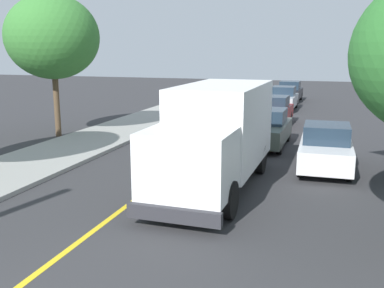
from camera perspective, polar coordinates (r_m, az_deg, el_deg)
The scene contains 8 objects.
centre_line_yellow at distance 15.07m, azimuth -3.89°, elevation -4.56°, with size 0.16×56.00×0.01m, color gold.
box_truck at distance 13.96m, azimuth 3.23°, elevation 1.54°, with size 2.53×7.22×3.20m.
parked_car_near at distance 20.34m, azimuth 9.53°, elevation 1.95°, with size 1.88×4.43×1.67m.
parked_car_mid at distance 26.05m, azimuth 10.35°, elevation 4.13°, with size 1.95×4.46×1.67m.
parked_car_far at distance 32.93m, azimuth 11.60°, elevation 5.71°, with size 1.85×4.42×1.67m.
parked_car_furthest at distance 38.51m, azimuth 12.41°, elevation 6.57°, with size 1.92×4.45×1.67m.
parked_van_across at distance 16.95m, azimuth 16.77°, elevation -0.44°, with size 1.88×4.43×1.67m.
street_tree_down_block at distance 23.08m, azimuth -17.45°, elevation 12.94°, with size 4.50×4.50×6.91m.
Camera 1 is at (5.33, -3.42, 4.32)m, focal length 41.61 mm.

